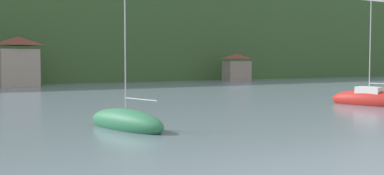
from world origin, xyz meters
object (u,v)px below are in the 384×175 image
(shore_building_central, at_px, (237,68))
(sailboat_mid_6, at_px, (126,122))
(shore_building_westcentral, at_px, (19,62))
(sailboat_far_8, at_px, (369,100))

(shore_building_central, distance_m, sailboat_mid_6, 69.89)
(shore_building_westcentral, distance_m, sailboat_mid_6, 53.68)
(sailboat_far_8, bearing_deg, shore_building_westcentral, 9.33)
(sailboat_far_8, bearing_deg, sailboat_mid_6, 80.85)
(shore_building_central, relative_size, sailboat_far_8, 0.56)
(sailboat_mid_6, bearing_deg, shore_building_westcentral, -17.49)
(shore_building_central, height_order, sailboat_mid_6, sailboat_mid_6)
(shore_building_westcentral, relative_size, sailboat_far_8, 0.79)
(sailboat_mid_6, distance_m, sailboat_far_8, 25.67)
(shore_building_westcentral, xyz_separation_m, shore_building_central, (43.62, -0.52, -1.19))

